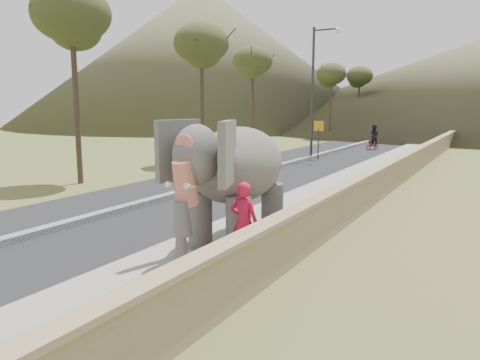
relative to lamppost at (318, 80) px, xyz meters
The scene contains 11 objects.
ground 19.48m from the lamppost, 75.60° to the right, with size 160.00×160.00×0.00m, color olive.
road 9.60m from the lamppost, 92.14° to the right, with size 7.00×120.00×0.03m, color black.
median 9.55m from the lamppost, 92.14° to the right, with size 0.35×120.00×0.22m, color black.
walkway 10.65m from the lamppost, 60.44° to the right, with size 3.00×120.00×0.15m, color #9E9687.
parapet 11.28m from the lamppost, 52.53° to the right, with size 0.30×120.00×1.10m, color tan.
lamppost is the anchor object (origin of this frame).
signboard 3.24m from the lamppost, 24.86° to the right, with size 0.60×0.08×2.40m.
hill_left 49.96m from the lamppost, 132.21° to the left, with size 60.00×60.00×22.00m, color brown.
elephant_and_man 18.86m from the lamppost, 75.31° to the right, with size 2.33×4.09×2.93m.
motorcyclist 9.04m from the lamppost, 78.34° to the left, with size 1.09×1.75×1.92m.
trees 12.47m from the lamppost, 47.93° to the left, with size 48.98×44.39×8.58m.
Camera 1 is at (5.53, -9.30, 3.47)m, focal length 35.00 mm.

